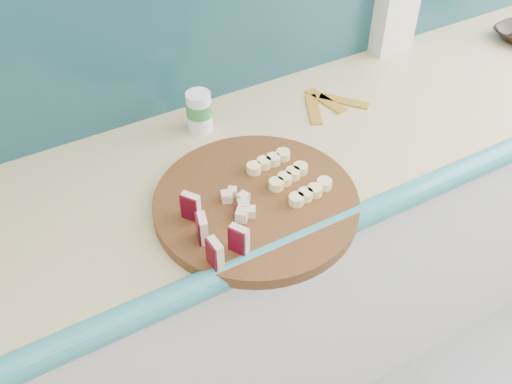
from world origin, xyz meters
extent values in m
cube|color=white|center=(0.10, 1.50, 0.44)|extent=(2.20, 0.60, 0.88)
cube|color=#DEC482|center=(0.10, 1.50, 0.90)|extent=(2.20, 0.60, 0.03)
cube|color=teal|center=(0.10, 1.20, 0.90)|extent=(2.20, 0.06, 0.03)
cube|color=teal|center=(0.10, 1.79, 1.16)|extent=(2.20, 0.02, 0.50)
cylinder|color=#44250E|center=(-0.15, 1.34, 0.92)|extent=(0.53, 0.53, 0.03)
cube|color=beige|center=(-0.31, 1.22, 0.97)|extent=(0.02, 0.04, 0.06)
cube|color=#4D0513|center=(-0.32, 1.21, 0.97)|extent=(0.01, 0.04, 0.06)
cube|color=beige|center=(-0.30, 1.29, 0.97)|extent=(0.02, 0.04, 0.06)
cube|color=#4D0513|center=(-0.31, 1.28, 0.97)|extent=(0.01, 0.04, 0.06)
cube|color=beige|center=(-0.30, 1.36, 0.97)|extent=(0.02, 0.04, 0.06)
cube|color=#4D0513|center=(-0.31, 1.36, 0.97)|extent=(0.01, 0.04, 0.06)
cube|color=beige|center=(-0.25, 1.23, 0.97)|extent=(0.02, 0.04, 0.06)
cube|color=#4D0513|center=(-0.26, 1.22, 0.97)|extent=(0.01, 0.04, 0.06)
cube|color=beige|center=(-0.17, 1.33, 0.95)|extent=(0.02, 0.02, 0.02)
cube|color=beige|center=(-0.17, 1.35, 0.95)|extent=(0.02, 0.02, 0.02)
cube|color=#4D0513|center=(-0.18, 1.36, 0.95)|extent=(0.02, 0.02, 0.02)
cube|color=beige|center=(-0.19, 1.34, 0.95)|extent=(0.02, 0.02, 0.02)
cube|color=beige|center=(-0.20, 1.33, 0.95)|extent=(0.02, 0.02, 0.02)
cube|color=beige|center=(-0.20, 1.31, 0.95)|extent=(0.02, 0.02, 0.02)
cube|color=beige|center=(-0.18, 1.32, 0.95)|extent=(0.02, 0.02, 0.02)
cube|color=beige|center=(-0.16, 1.32, 0.95)|extent=(0.02, 0.02, 0.02)
cylinder|color=#FBED99|center=(-0.08, 1.28, 0.95)|extent=(0.03, 0.03, 0.02)
cylinder|color=#FBED99|center=(-0.06, 1.29, 0.95)|extent=(0.03, 0.03, 0.02)
cylinder|color=#FBED99|center=(-0.03, 1.29, 0.95)|extent=(0.03, 0.03, 0.02)
cylinder|color=#FBED99|center=(0.00, 1.30, 0.95)|extent=(0.03, 0.03, 0.02)
cylinder|color=#FBED99|center=(-0.10, 1.35, 0.95)|extent=(0.03, 0.03, 0.02)
cylinder|color=#FBED99|center=(-0.07, 1.35, 0.95)|extent=(0.03, 0.03, 0.02)
cylinder|color=#FBED99|center=(-0.04, 1.36, 0.95)|extent=(0.03, 0.03, 0.02)
cylinder|color=#FBED99|center=(-0.01, 1.36, 0.95)|extent=(0.03, 0.03, 0.02)
cylinder|color=#FBED99|center=(-0.11, 1.42, 0.95)|extent=(0.03, 0.03, 0.02)
cylinder|color=#FBED99|center=(-0.08, 1.42, 0.95)|extent=(0.03, 0.03, 0.02)
cylinder|color=#FBED99|center=(-0.05, 1.43, 0.95)|extent=(0.03, 0.03, 0.02)
cylinder|color=#FBED99|center=(-0.03, 1.43, 0.95)|extent=(0.03, 0.03, 0.02)
cube|color=silver|center=(0.56, 1.76, 1.02)|extent=(0.13, 0.09, 0.22)
cylinder|color=white|center=(-0.13, 1.67, 0.96)|extent=(0.06, 0.06, 0.11)
cylinder|color=#349042|center=(-0.13, 1.67, 0.97)|extent=(0.07, 0.07, 0.04)
cube|color=gold|center=(0.17, 1.59, 0.91)|extent=(0.09, 0.14, 0.01)
cube|color=gold|center=(0.22, 1.61, 0.91)|extent=(0.05, 0.14, 0.01)
cube|color=gold|center=(0.27, 1.58, 0.91)|extent=(0.11, 0.13, 0.01)
camera|label=1|loc=(-0.60, 0.55, 1.81)|focal=40.00mm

